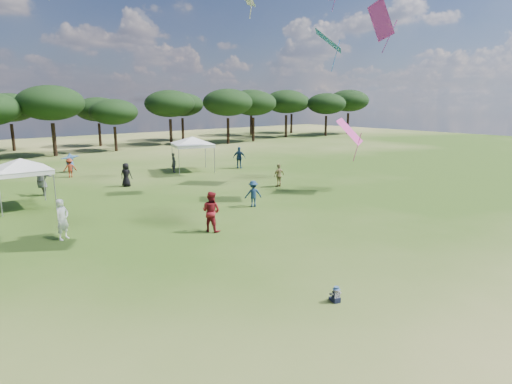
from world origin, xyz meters
TOP-DOWN VIEW (x-y plane):
  - ground at (0.00, 0.00)m, footprint 140.00×140.00m
  - tree_line at (2.39, 47.41)m, footprint 108.78×17.63m
  - tent_left at (-4.67, 20.97)m, footprint 5.75×5.75m
  - tent_right at (9.50, 25.95)m, footprint 6.08×6.08m
  - toddler at (-0.13, 2.14)m, footprint 0.37×0.40m
  - festival_crowd at (-2.61, 21.81)m, footprint 30.79×22.74m

SIDE VIEW (x-z plane):
  - ground at x=0.00m, z-range 0.00..0.00m
  - toddler at x=-0.13m, z-range -0.03..0.47m
  - festival_crowd at x=-2.61m, z-range -0.10..1.83m
  - tent_left at x=-4.67m, z-range 1.14..4.28m
  - tent_right at x=9.50m, z-range 1.21..4.47m
  - tree_line at x=2.39m, z-range 1.54..9.31m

